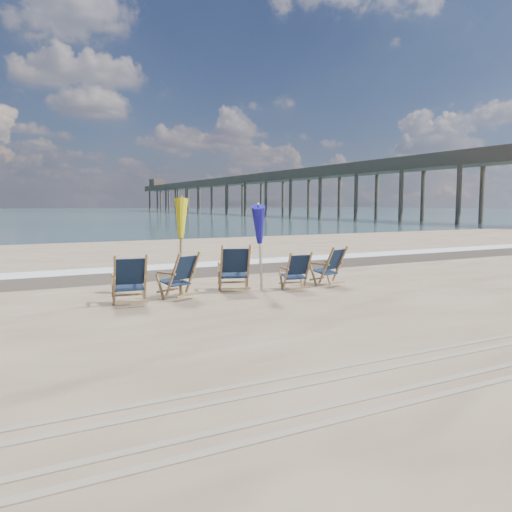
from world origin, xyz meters
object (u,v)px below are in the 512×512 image
Objects in this scene: beach_chair_4 at (340,265)px; beach_chair_1 at (193,274)px; beach_chair_2 at (248,268)px; fishing_pier at (258,189)px; umbrella_yellow at (180,223)px; umbrella_blue at (260,225)px; beach_chair_3 at (308,271)px; beach_chair_0 at (145,279)px.

beach_chair_1 is at bearing -19.87° from beach_chair_4.
fishing_pier is (37.79, 71.04, 4.10)m from beach_chair_2.
beach_chair_1 is 0.48× the size of umbrella_yellow.
fishing_pier is (39.13, 71.06, 4.15)m from beach_chair_1.
beach_chair_2 is at bearing -118.01° from fishing_pier.
beach_chair_4 is (3.76, -0.13, -0.01)m from beach_chair_1.
beach_chair_4 is 2.46m from umbrella_blue.
beach_chair_2 is at bearing -9.39° from umbrella_yellow.
umbrella_yellow is 81.02m from fishing_pier.
beach_chair_1 is at bearing -118.84° from fishing_pier.
beach_chair_1 is 2.67m from beach_chair_3.
beach_chair_2 is 1.20× the size of beach_chair_3.
beach_chair_4 reaches higher than beach_chair_3.
beach_chair_0 is 1.04× the size of beach_chair_1.
beach_chair_3 is at bearing -173.51° from beach_chair_0.
beach_chair_1 is 1.09× the size of beach_chair_3.
fishing_pier is at bearing -134.36° from beach_chair_4.
beach_chair_1 is (1.12, 0.38, -0.02)m from beach_chair_0.
fishing_pier is at bearing -109.44° from beach_chair_3.
beach_chair_4 is at bearing -170.09° from beach_chair_0.
beach_chair_0 reaches higher than beach_chair_1.
beach_chair_0 is at bearing 26.57° from beach_chair_2.
beach_chair_3 is (3.75, -0.03, -0.06)m from beach_chair_0.
beach_chair_3 is at bearing 147.19° from beach_chair_1.
beach_chair_1 reaches higher than beach_chair_4.
umbrella_yellow reaches higher than umbrella_blue.
beach_chair_0 is 0.51× the size of umbrella_blue.
umbrella_yellow reaches higher than beach_chair_4.
beach_chair_0 is 1.13× the size of beach_chair_3.
beach_chair_0 is at bearing -14.96° from beach_chair_4.
umbrella_blue is at bearing -117.83° from fishing_pier.
umbrella_yellow is 1.03× the size of umbrella_blue.
beach_chair_1 reaches higher than beach_chair_3.
umbrella_blue is at bearing -16.64° from beach_chair_4.
umbrella_blue is at bearing -168.68° from beach_chair_0.
beach_chair_0 is at bearing 7.17° from beach_chair_3.
beach_chair_4 is (1.12, 0.28, 0.03)m from beach_chair_3.
beach_chair_4 is at bearing -5.81° from umbrella_yellow.
umbrella_yellow is at bearing -83.36° from beach_chair_1.
umbrella_yellow reaches higher than beach_chair_2.
beach_chair_0 is 1.18m from beach_chair_1.
beach_chair_2 is at bearing -21.52° from beach_chair_4.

